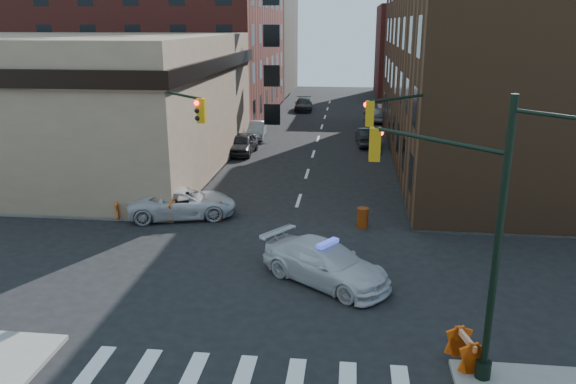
% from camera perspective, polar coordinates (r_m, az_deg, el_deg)
% --- Properties ---
extents(ground, '(140.00, 140.00, 0.00)m').
position_cam_1_polar(ground, '(22.97, -1.30, -8.44)').
color(ground, black).
rests_on(ground, ground).
extents(sidewalk_nw, '(34.00, 54.50, 0.15)m').
position_cam_1_polar(sidewalk_nw, '(60.06, -19.25, 6.58)').
color(sidewalk_nw, gray).
rests_on(sidewalk_nw, ground).
extents(sidewalk_ne, '(34.00, 54.50, 0.15)m').
position_cam_1_polar(sidewalk_ne, '(57.82, 26.89, 5.33)').
color(sidewalk_ne, gray).
rests_on(sidewalk_ne, ground).
extents(bank_building, '(22.00, 22.00, 9.00)m').
position_cam_1_polar(bank_building, '(42.39, -21.76, 8.46)').
color(bank_building, '#9D8167').
rests_on(bank_building, ground).
extents(apartment_block, '(25.00, 25.00, 24.00)m').
position_cam_1_polar(apartment_block, '(64.27, -13.63, 18.35)').
color(apartment_block, maroon).
rests_on(apartment_block, ground).
extents(commercial_row_ne, '(14.00, 34.00, 14.00)m').
position_cam_1_polar(commercial_row_ne, '(44.34, 20.17, 12.21)').
color(commercial_row_ne, '#503420').
rests_on(commercial_row_ne, ground).
extents(filler_nw, '(20.00, 18.00, 16.00)m').
position_cam_1_polar(filler_nw, '(84.72, -6.62, 15.51)').
color(filler_nw, brown).
rests_on(filler_nw, ground).
extents(filler_ne, '(16.00, 16.00, 12.00)m').
position_cam_1_polar(filler_ne, '(79.45, 14.97, 13.54)').
color(filler_ne, maroon).
rests_on(filler_ne, ground).
extents(signal_pole_se, '(5.40, 5.27, 8.00)m').
position_cam_1_polar(signal_pole_se, '(16.23, 17.43, -2.63)').
color(signal_pole_se, black).
rests_on(signal_pole_se, sidewalk_se).
extents(signal_pole_nw, '(3.58, 3.67, 8.00)m').
position_cam_1_polar(signal_pole_nw, '(27.88, -11.91, 5.16)').
color(signal_pole_nw, black).
rests_on(signal_pole_nw, sidewalk_nw).
extents(signal_pole_ne, '(3.67, 3.58, 8.00)m').
position_cam_1_polar(signal_pole_ne, '(26.66, 12.80, 4.58)').
color(signal_pole_ne, black).
rests_on(signal_pole_ne, sidewalk_ne).
extents(tree_ne_near, '(3.00, 3.00, 4.85)m').
position_cam_1_polar(tree_ne_near, '(47.23, 12.21, 8.77)').
color(tree_ne_near, black).
rests_on(tree_ne_near, sidewalk_ne).
extents(tree_ne_far, '(3.00, 3.00, 4.85)m').
position_cam_1_polar(tree_ne_far, '(55.13, 11.45, 9.93)').
color(tree_ne_far, black).
rests_on(tree_ne_far, sidewalk_ne).
extents(police_car, '(5.75, 4.98, 1.59)m').
position_cam_1_polar(police_car, '(22.15, 3.84, -7.22)').
color(police_car, silver).
rests_on(police_car, ground).
extents(pickup, '(6.03, 3.94, 1.54)m').
position_cam_1_polar(pickup, '(29.88, -10.68, -1.07)').
color(pickup, silver).
rests_on(pickup, ground).
extents(parked_car_wnear, '(2.04, 4.74, 1.59)m').
position_cam_1_polar(parked_car_wnear, '(43.78, -4.68, 4.90)').
color(parked_car_wnear, black).
rests_on(parked_car_wnear, ground).
extents(parked_car_wfar, '(1.88, 4.58, 1.48)m').
position_cam_1_polar(parked_car_wfar, '(49.75, -3.32, 6.31)').
color(parked_car_wfar, gray).
rests_on(parked_car_wfar, ground).
extents(parked_car_wdeep, '(2.29, 5.01, 1.42)m').
position_cam_1_polar(parked_car_wdeep, '(65.76, 1.59, 8.88)').
color(parked_car_wdeep, black).
rests_on(parked_car_wdeep, ground).
extents(parked_car_enear, '(1.96, 4.64, 1.49)m').
position_cam_1_polar(parked_car_enear, '(47.21, 8.03, 5.60)').
color(parked_car_enear, black).
rests_on(parked_car_enear, ground).
extents(parked_car_efar, '(2.24, 4.60, 1.51)m').
position_cam_1_polar(parked_car_efar, '(58.93, 9.06, 7.80)').
color(parked_car_efar, '#93979B').
rests_on(parked_car_efar, ground).
extents(pedestrian_a, '(0.69, 0.48, 1.83)m').
position_cam_1_polar(pedestrian_a, '(33.24, -14.42, 1.05)').
color(pedestrian_a, black).
rests_on(pedestrian_a, sidewalk_nw).
extents(pedestrian_b, '(0.92, 0.78, 1.66)m').
position_cam_1_polar(pedestrian_b, '(31.61, -19.51, -0.37)').
color(pedestrian_b, black).
rests_on(pedestrian_b, sidewalk_nw).
extents(pedestrian_c, '(1.12, 1.22, 2.01)m').
position_cam_1_polar(pedestrian_c, '(33.33, -22.20, 0.51)').
color(pedestrian_c, '#1C222B').
rests_on(pedestrian_c, sidewalk_nw).
extents(barrel_road, '(0.71, 0.71, 1.01)m').
position_cam_1_polar(barrel_road, '(28.16, 7.58, -2.61)').
color(barrel_road, '#E05F0A').
rests_on(barrel_road, ground).
extents(barrel_bank, '(0.55, 0.55, 0.95)m').
position_cam_1_polar(barrel_bank, '(29.22, -7.19, -1.93)').
color(barrel_bank, red).
rests_on(barrel_bank, ground).
extents(barricade_se_a, '(0.91, 1.36, 0.93)m').
position_cam_1_polar(barricade_se_a, '(17.84, 17.56, -15.05)').
color(barricade_se_a, '#BF5108').
rests_on(barricade_se_a, sidewalk_se).
extents(barricade_nw_a, '(1.38, 0.80, 0.98)m').
position_cam_1_polar(barricade_nw_a, '(29.36, -12.46, -1.77)').
color(barricade_nw_a, '#E94B0A').
rests_on(barricade_nw_a, sidewalk_nw).
extents(barricade_nw_b, '(1.30, 0.86, 0.89)m').
position_cam_1_polar(barricade_nw_b, '(30.07, -16.07, -1.68)').
color(barricade_nw_b, orange).
rests_on(barricade_nw_b, sidewalk_nw).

